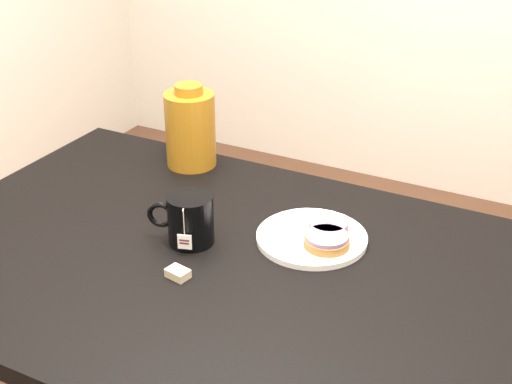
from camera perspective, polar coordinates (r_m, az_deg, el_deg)
table at (r=1.52m, az=-2.08°, el=-8.20°), size 1.40×0.90×0.75m
plate at (r=1.54m, az=4.48°, el=-3.59°), size 0.24×0.24×0.02m
bagel_back at (r=1.55m, az=5.81°, el=-2.82°), size 0.10×0.10×0.03m
bagel_front at (r=1.50m, az=5.67°, el=-3.87°), size 0.13×0.13×0.03m
mug at (r=1.52m, az=-5.34°, el=-2.16°), size 0.16×0.12×0.11m
teabag_pouch at (r=1.43m, az=-6.27°, el=-6.48°), size 0.05×0.04×0.02m
bagel_package at (r=1.85m, az=-5.27°, el=5.10°), size 0.15×0.15×0.22m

